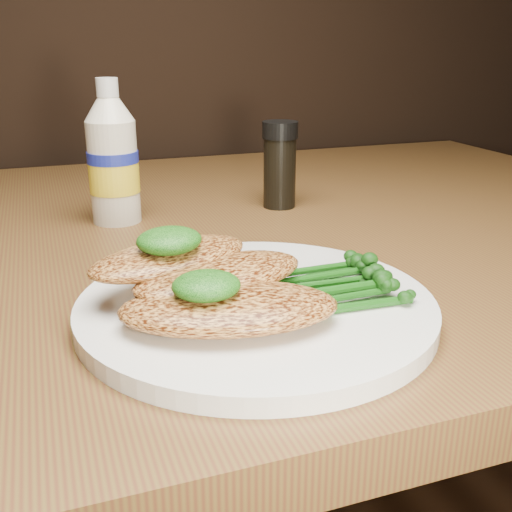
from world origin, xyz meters
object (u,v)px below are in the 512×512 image
object	(u,v)px
mayo_bottle	(112,152)
pepper_grinder	(280,165)
plate	(256,307)
dining_table	(226,494)

from	to	relation	value
mayo_bottle	pepper_grinder	world-z (taller)	mayo_bottle
plate	mayo_bottle	size ratio (longest dim) A/B	1.70
dining_table	plate	distance (m)	0.45
dining_table	plate	bearing A→B (deg)	-100.07
dining_table	pepper_grinder	bearing A→B (deg)	26.32
dining_table	plate	world-z (taller)	plate
dining_table	mayo_bottle	bearing A→B (deg)	155.96
pepper_grinder	plate	bearing A→B (deg)	-114.90
dining_table	mayo_bottle	world-z (taller)	mayo_bottle
plate	pepper_grinder	size ratio (longest dim) A/B	2.57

